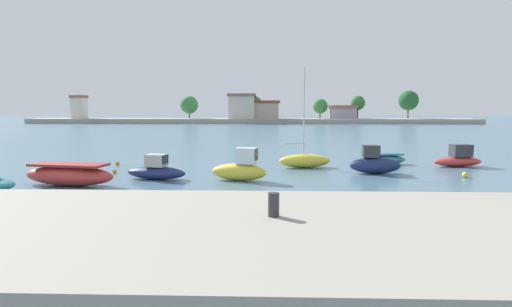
{
  "coord_description": "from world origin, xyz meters",
  "views": [
    {
      "loc": [
        4.98,
        -14.57,
        4.31
      ],
      "look_at": [
        3.97,
        15.53,
        1.06
      ],
      "focal_mm": 30.29,
      "sensor_mm": 36.0,
      "label": 1
    }
  ],
  "objects_px": {
    "moored_boat_6": "(384,159)",
    "mooring_buoy_3": "(117,163)",
    "moored_boat_5": "(375,163)",
    "moored_boat_3": "(240,169)",
    "mooring_bollard": "(274,205)",
    "moored_boat_2": "(156,171)",
    "mooring_buoy_0": "(114,171)",
    "mooring_buoy_1": "(465,175)",
    "mooring_buoy_4": "(165,209)",
    "moored_boat_7": "(459,159)",
    "moored_boat_1": "(69,175)",
    "moored_boat_4": "(305,160)"
  },
  "relations": [
    {
      "from": "mooring_buoy_1",
      "to": "moored_boat_4",
      "type": "bearing_deg",
      "value": 156.73
    },
    {
      "from": "moored_boat_1",
      "to": "moored_boat_6",
      "type": "distance_m",
      "value": 21.86
    },
    {
      "from": "moored_boat_2",
      "to": "moored_boat_5",
      "type": "relative_size",
      "value": 1.18
    },
    {
      "from": "moored_boat_3",
      "to": "moored_boat_5",
      "type": "xyz_separation_m",
      "value": [
        8.53,
        2.98,
        -0.03
      ]
    },
    {
      "from": "moored_boat_4",
      "to": "mooring_bollard",
      "type": "bearing_deg",
      "value": -103.82
    },
    {
      "from": "moored_boat_3",
      "to": "moored_boat_7",
      "type": "distance_m",
      "value": 16.79
    },
    {
      "from": "mooring_buoy_0",
      "to": "mooring_buoy_3",
      "type": "relative_size",
      "value": 0.93
    },
    {
      "from": "moored_boat_4",
      "to": "mooring_buoy_4",
      "type": "height_order",
      "value": "moored_boat_4"
    },
    {
      "from": "moored_boat_6",
      "to": "mooring_buoy_1",
      "type": "xyz_separation_m",
      "value": [
        3.33,
        -6.1,
        -0.22
      ]
    },
    {
      "from": "moored_boat_4",
      "to": "mooring_buoy_4",
      "type": "relative_size",
      "value": 20.73
    },
    {
      "from": "moored_boat_6",
      "to": "moored_boat_5",
      "type": "bearing_deg",
      "value": -119.48
    },
    {
      "from": "mooring_buoy_3",
      "to": "moored_boat_3",
      "type": "bearing_deg",
      "value": -33.85
    },
    {
      "from": "mooring_buoy_0",
      "to": "moored_boat_5",
      "type": "bearing_deg",
      "value": 1.59
    },
    {
      "from": "moored_boat_5",
      "to": "moored_boat_7",
      "type": "height_order",
      "value": "moored_boat_5"
    },
    {
      "from": "moored_boat_5",
      "to": "moored_boat_7",
      "type": "xyz_separation_m",
      "value": [
        6.92,
        3.59,
        -0.09
      ]
    },
    {
      "from": "moored_boat_1",
      "to": "moored_boat_2",
      "type": "height_order",
      "value": "moored_boat_2"
    },
    {
      "from": "mooring_buoy_0",
      "to": "mooring_buoy_1",
      "type": "relative_size",
      "value": 0.8
    },
    {
      "from": "mooring_bollard",
      "to": "moored_boat_5",
      "type": "distance_m",
      "value": 20.33
    },
    {
      "from": "moored_boat_3",
      "to": "mooring_buoy_4",
      "type": "height_order",
      "value": "moored_boat_3"
    },
    {
      "from": "mooring_buoy_3",
      "to": "mooring_buoy_4",
      "type": "bearing_deg",
      "value": -63.75
    },
    {
      "from": "moored_boat_4",
      "to": "moored_boat_5",
      "type": "distance_m",
      "value": 5.05
    },
    {
      "from": "moored_boat_1",
      "to": "moored_boat_7",
      "type": "xyz_separation_m",
      "value": [
        24.76,
        8.49,
        -0.02
      ]
    },
    {
      "from": "mooring_bollard",
      "to": "moored_boat_1",
      "type": "relative_size",
      "value": 0.09
    },
    {
      "from": "mooring_bollard",
      "to": "moored_boat_1",
      "type": "xyz_separation_m",
      "value": [
        -11.14,
        14.23,
        -1.68
      ]
    },
    {
      "from": "mooring_buoy_4",
      "to": "moored_boat_1",
      "type": "bearing_deg",
      "value": 138.31
    },
    {
      "from": "moored_boat_1",
      "to": "moored_boat_5",
      "type": "height_order",
      "value": "moored_boat_5"
    },
    {
      "from": "mooring_buoy_0",
      "to": "mooring_buoy_3",
      "type": "xyz_separation_m",
      "value": [
        -1.22,
        3.96,
        0.01
      ]
    },
    {
      "from": "mooring_bollard",
      "to": "moored_boat_6",
      "type": "bearing_deg",
      "value": 70.24
    },
    {
      "from": "moored_boat_7",
      "to": "mooring_buoy_3",
      "type": "xyz_separation_m",
      "value": [
        -25.09,
        -0.1,
        -0.42
      ]
    },
    {
      "from": "moored_boat_5",
      "to": "mooring_buoy_3",
      "type": "xyz_separation_m",
      "value": [
        -18.18,
        3.49,
        -0.51
      ]
    },
    {
      "from": "moored_boat_7",
      "to": "mooring_buoy_1",
      "type": "distance_m",
      "value": 5.38
    },
    {
      "from": "moored_boat_2",
      "to": "mooring_buoy_3",
      "type": "bearing_deg",
      "value": 137.83
    },
    {
      "from": "mooring_buoy_1",
      "to": "mooring_buoy_4",
      "type": "relative_size",
      "value": 1.03
    },
    {
      "from": "mooring_buoy_4",
      "to": "moored_boat_5",
      "type": "bearing_deg",
      "value": 44.69
    },
    {
      "from": "moored_boat_7",
      "to": "mooring_buoy_4",
      "type": "xyz_separation_m",
      "value": [
        -17.98,
        -14.53,
        -0.4
      ]
    },
    {
      "from": "mooring_buoy_1",
      "to": "moored_boat_3",
      "type": "bearing_deg",
      "value": -173.74
    },
    {
      "from": "moored_boat_1",
      "to": "moored_boat_5",
      "type": "bearing_deg",
      "value": 25.49
    },
    {
      "from": "moored_boat_2",
      "to": "moored_boat_6",
      "type": "bearing_deg",
      "value": 36.41
    },
    {
      "from": "moored_boat_1",
      "to": "mooring_buoy_0",
      "type": "distance_m",
      "value": 4.54
    },
    {
      "from": "mooring_bollard",
      "to": "mooring_buoy_3",
      "type": "bearing_deg",
      "value": 116.91
    },
    {
      "from": "moored_boat_7",
      "to": "mooring_buoy_4",
      "type": "height_order",
      "value": "moored_boat_7"
    },
    {
      "from": "mooring_bollard",
      "to": "mooring_buoy_1",
      "type": "distance_m",
      "value": 21.37
    },
    {
      "from": "moored_boat_6",
      "to": "mooring_buoy_3",
      "type": "distance_m",
      "value": 20.04
    },
    {
      "from": "mooring_bollard",
      "to": "moored_boat_6",
      "type": "height_order",
      "value": "mooring_bollard"
    },
    {
      "from": "moored_boat_5",
      "to": "moored_boat_3",
      "type": "bearing_deg",
      "value": -158.83
    },
    {
      "from": "moored_boat_2",
      "to": "mooring_buoy_3",
      "type": "distance_m",
      "value": 7.67
    },
    {
      "from": "mooring_buoy_0",
      "to": "moored_boat_3",
      "type": "bearing_deg",
      "value": -16.6
    },
    {
      "from": "mooring_bollard",
      "to": "moored_boat_4",
      "type": "relative_size",
      "value": 0.07
    },
    {
      "from": "moored_boat_5",
      "to": "mooring_buoy_3",
      "type": "bearing_deg",
      "value": 171.05
    },
    {
      "from": "mooring_buoy_0",
      "to": "mooring_buoy_4",
      "type": "xyz_separation_m",
      "value": [
        5.89,
        -10.47,
        0.03
      ]
    }
  ]
}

